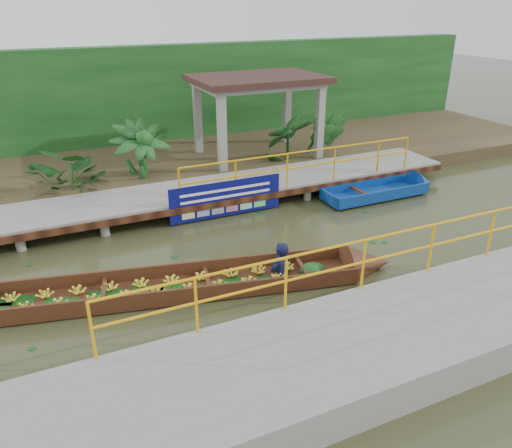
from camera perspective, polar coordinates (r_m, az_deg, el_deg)
name	(u,v)px	position (r m, az deg, el deg)	size (l,w,h in m)	color
ground	(254,257)	(11.82, -0.19, -3.79)	(80.00, 80.00, 0.00)	#31351A
land_strip	(168,162)	(18.33, -10.04, 7.01)	(30.00, 8.00, 0.45)	#372B1B
far_dock	(206,191)	(14.55, -5.74, 3.72)	(16.00, 2.06, 1.66)	gray
near_dock	(408,335)	(9.17, 17.00, -12.01)	(18.00, 2.40, 1.73)	gray
pavilion	(258,87)	(17.62, 0.19, 15.36)	(4.40, 3.00, 3.00)	gray
foliage_backdrop	(147,100)	(20.28, -12.35, 13.67)	(30.00, 0.80, 4.00)	#133B15
vendor_boat	(169,284)	(10.50, -9.88, -6.80)	(10.36, 3.14, 2.06)	#371A0F
moored_blue_boat	(399,188)	(16.26, 16.02, 3.96)	(3.88, 1.07, 0.92)	navy
blue_banner	(226,198)	(13.77, -3.42, 2.93)	(3.24, 0.04, 1.01)	#0B0D5D
tropical_plants	(134,156)	(15.66, -13.76, 7.50)	(14.23, 1.23, 1.54)	#133B15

